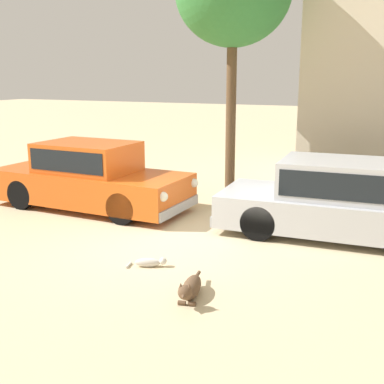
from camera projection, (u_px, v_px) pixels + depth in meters
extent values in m
plane|color=#CCB78E|center=(173.00, 241.00, 8.99)|extent=(80.00, 80.00, 0.00)
cube|color=#D15619|center=(91.00, 186.00, 11.12)|extent=(4.54, 1.90, 0.69)
cube|color=#D15619|center=(88.00, 157.00, 10.99)|extent=(2.11, 1.57, 0.65)
cube|color=black|center=(88.00, 156.00, 10.98)|extent=(1.95, 1.59, 0.45)
cube|color=#999BA0|center=(178.00, 208.00, 10.24)|extent=(0.18, 1.71, 0.20)
cube|color=#999BA0|center=(18.00, 187.00, 12.12)|extent=(0.18, 1.71, 0.20)
sphere|color=silver|center=(194.00, 183.00, 10.74)|extent=(0.20, 0.20, 0.20)
sphere|color=silver|center=(163.00, 197.00, 9.53)|extent=(0.20, 0.20, 0.20)
cube|color=red|center=(38.00, 166.00, 12.68)|extent=(0.05, 0.18, 0.18)
cylinder|color=black|center=(160.00, 192.00, 11.27)|extent=(0.67, 0.22, 0.66)
cylinder|color=black|center=(122.00, 208.00, 9.92)|extent=(0.67, 0.22, 0.66)
cylinder|color=black|center=(66.00, 181.00, 12.41)|extent=(0.67, 0.22, 0.66)
cylinder|color=black|center=(21.00, 194.00, 11.06)|extent=(0.67, 0.22, 0.66)
cube|color=#B2B5BA|center=(337.00, 212.00, 9.21)|extent=(4.41, 1.99, 0.61)
cube|color=#B2B5BA|center=(337.00, 178.00, 9.07)|extent=(2.06, 1.63, 0.67)
cube|color=black|center=(337.00, 178.00, 9.07)|extent=(1.90, 1.65, 0.47)
cube|color=#999BA0|center=(227.00, 211.00, 10.01)|extent=(0.19, 1.77, 0.20)
cube|color=red|center=(238.00, 186.00, 10.64)|extent=(0.05, 0.18, 0.18)
cube|color=red|center=(215.00, 203.00, 9.22)|extent=(0.05, 0.18, 0.18)
cylinder|color=black|center=(277.00, 202.00, 10.42)|extent=(0.66, 0.23, 0.65)
cylinder|color=black|center=(258.00, 223.00, 8.97)|extent=(0.66, 0.23, 0.65)
cylinder|color=brown|center=(192.00, 304.00, 6.46)|extent=(0.11, 0.08, 0.06)
cylinder|color=brown|center=(182.00, 303.00, 6.49)|extent=(0.11, 0.08, 0.06)
ellipsoid|color=brown|center=(192.00, 287.00, 6.73)|extent=(0.36, 0.70, 0.25)
sphere|color=brown|center=(185.00, 292.00, 6.33)|extent=(0.19, 0.19, 0.19)
cone|color=brown|center=(183.00, 297.00, 6.24)|extent=(0.12, 0.12, 0.10)
cone|color=brown|center=(189.00, 287.00, 6.30)|extent=(0.08, 0.08, 0.09)
cone|color=brown|center=(181.00, 286.00, 6.32)|extent=(0.08, 0.08, 0.09)
cylinder|color=brown|center=(198.00, 274.00, 7.12)|extent=(0.09, 0.24, 0.07)
ellipsoid|color=beige|center=(148.00, 262.00, 7.76)|extent=(0.43, 0.29, 0.14)
sphere|color=beige|center=(163.00, 261.00, 7.76)|extent=(0.12, 0.12, 0.12)
cone|color=beige|center=(163.00, 258.00, 7.78)|extent=(0.05, 0.05, 0.05)
cone|color=beige|center=(163.00, 259.00, 7.72)|extent=(0.05, 0.05, 0.05)
cylinder|color=beige|center=(129.00, 265.00, 7.80)|extent=(0.08, 0.22, 0.04)
cylinder|color=brown|center=(231.00, 123.00, 11.08)|extent=(0.22, 0.22, 3.77)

